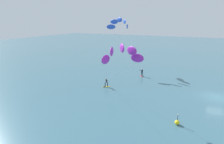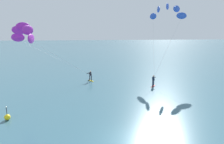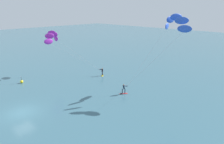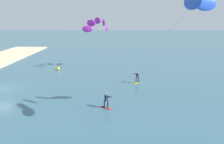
{
  "view_description": "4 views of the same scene",
  "coord_description": "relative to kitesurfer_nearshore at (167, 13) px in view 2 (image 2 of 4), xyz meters",
  "views": [
    {
      "loc": [
        -31.68,
        2.92,
        11.79
      ],
      "look_at": [
        -1.48,
        17.99,
        2.33
      ],
      "focal_mm": 29.37,
      "sensor_mm": 36.0,
      "label": 1
    },
    {
      "loc": [
        -2.83,
        -13.87,
        8.64
      ],
      "look_at": [
        -0.34,
        15.04,
        2.1
      ],
      "focal_mm": 32.44,
      "sensor_mm": 36.0,
      "label": 2
    },
    {
      "loc": [
        25.36,
        -8.55,
        13.3
      ],
      "look_at": [
        2.85,
        14.4,
        3.07
      ],
      "focal_mm": 32.03,
      "sensor_mm": 36.0,
      "label": 3
    },
    {
      "loc": [
        28.26,
        15.69,
        9.58
      ],
      "look_at": [
        1.5,
        14.67,
        2.89
      ],
      "focal_mm": 36.93,
      "sensor_mm": 36.0,
      "label": 4
    }
  ],
  "objects": [
    {
      "name": "ground_plane",
      "position": [
        -9.7,
        -21.4,
        -10.85
      ],
      "size": [
        240.0,
        240.0,
        0.0
      ],
      "primitive_type": "plane",
      "color": "#386070"
    },
    {
      "name": "marker_buoy",
      "position": [
        -20.88,
        -16.81,
        -10.55
      ],
      "size": [
        0.56,
        0.56,
        1.38
      ],
      "color": "yellow",
      "rests_on": "ground"
    },
    {
      "name": "kitesurfer_mid_water",
      "position": [
        -20.71,
        -9.41,
        -3.22
      ],
      "size": [
        10.53,
        9.52,
        9.15
      ],
      "color": "yellow",
      "rests_on": "ground"
    },
    {
      "name": "kitesurfer_nearshore",
      "position": [
        0.0,
        0.0,
        0.0
      ],
      "size": [
        7.94,
        10.4,
        12.58
      ],
      "color": "red",
      "rests_on": "ground"
    }
  ]
}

